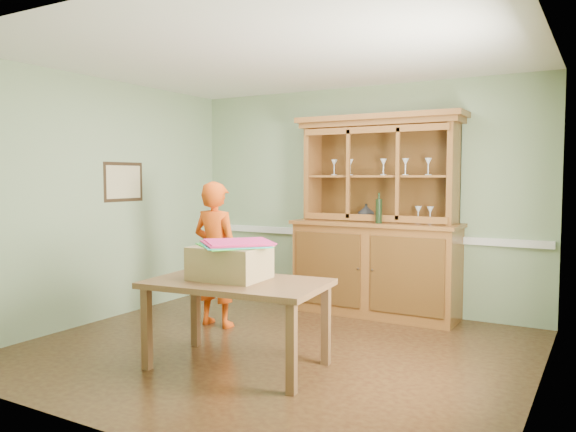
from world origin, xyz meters
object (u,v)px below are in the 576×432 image
Objects in this scene: china_hutch at (376,245)px; person at (216,254)px; cardboard_box at (230,263)px; dining_table at (237,291)px.

china_hutch is 1.49× the size of person.
cardboard_box is 1.29m from person.
china_hutch reaches higher than cardboard_box.
cardboard_box is (-0.10, 0.04, 0.23)m from dining_table.
cardboard_box is at bearing 153.44° from dining_table.
cardboard_box reaches higher than dining_table.
china_hutch is at bearing 75.74° from dining_table.
cardboard_box is 0.39× the size of person.
dining_table is at bearing 135.90° from person.
cardboard_box is (-0.45, -2.28, 0.07)m from china_hutch.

